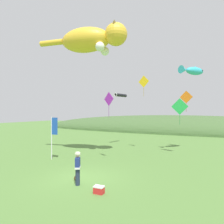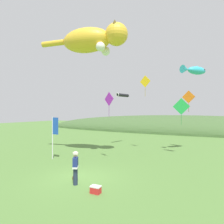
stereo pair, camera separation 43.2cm
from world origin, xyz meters
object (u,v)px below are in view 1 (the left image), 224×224
object	(u,v)px
picnic_cooler	(99,190)
kite_giant_cat	(92,40)
kite_diamond_orange	(186,97)
kite_fish_windsock	(192,71)
kite_diamond_violet	(109,99)
kite_spool	(76,178)
kite_diamond_gold	(144,82)
festival_banner_pole	(53,132)
kite_diamond_green	(180,107)
kite_tube_streamer	(121,95)
festival_attendant	(78,167)

from	to	relation	value
picnic_cooler	kite_giant_cat	size ratio (longest dim) A/B	0.06
kite_diamond_orange	kite_fish_windsock	bearing A→B (deg)	-70.59
picnic_cooler	kite_diamond_violet	xyz separation A→B (m)	(-2.45, 5.77, 4.75)
kite_spool	kite_diamond_violet	bearing A→B (deg)	94.17
kite_diamond_gold	picnic_cooler	bearing A→B (deg)	-83.64
kite_spool	festival_banner_pole	world-z (taller)	festival_banner_pole
kite_diamond_green	kite_diamond_gold	size ratio (longest dim) A/B	1.15
festival_banner_pole	kite_diamond_gold	size ratio (longest dim) A/B	1.66
kite_fish_windsock	kite_tube_streamer	bearing A→B (deg)	171.43
festival_banner_pole	kite_giant_cat	size ratio (longest dim) A/B	0.42
kite_spool	kite_diamond_green	world-z (taller)	kite_diamond_green
kite_giant_cat	kite_diamond_violet	size ratio (longest dim) A/B	4.11
kite_giant_cat	kite_fish_windsock	xyz separation A→B (m)	(7.81, 5.33, -2.46)
kite_diamond_green	kite_diamond_gold	distance (m)	4.33
festival_attendant	kite_diamond_green	distance (m)	11.61
picnic_cooler	kite_fish_windsock	distance (m)	14.58
festival_attendant	kite_diamond_gold	size ratio (longest dim) A/B	0.84
kite_diamond_orange	kite_tube_streamer	bearing A→B (deg)	-172.23
kite_giant_cat	kite_diamond_orange	world-z (taller)	kite_giant_cat
picnic_cooler	kite_diamond_violet	size ratio (longest dim) A/B	0.25
kite_diamond_orange	festival_attendant	bearing A→B (deg)	-106.42
kite_diamond_orange	kite_diamond_violet	world-z (taller)	kite_diamond_orange
kite_spool	kite_diamond_violet	xyz separation A→B (m)	(-0.35, 4.75, 4.81)
kite_diamond_violet	kite_fish_windsock	bearing A→B (deg)	47.51
kite_diamond_green	kite_diamond_orange	distance (m)	3.50
kite_diamond_orange	kite_diamond_green	bearing A→B (deg)	-93.74
festival_banner_pole	kite_tube_streamer	size ratio (longest dim) A/B	1.74
kite_giant_cat	kite_diamond_orange	xyz separation A→B (m)	(7.04, 7.51, -4.81)
kite_tube_streamer	kite_diamond_orange	xyz separation A→B (m)	(7.19, 0.98, -0.41)
festival_attendant	kite_spool	bearing A→B (deg)	132.16
kite_fish_windsock	kite_diamond_gold	size ratio (longest dim) A/B	1.28
festival_attendant	picnic_cooler	size ratio (longest dim) A/B	3.52
kite_spool	kite_diamond_green	size ratio (longest dim) A/B	0.10
kite_diamond_gold	kite_diamond_orange	bearing A→B (deg)	39.87
kite_tube_streamer	kite_diamond_orange	bearing A→B (deg)	7.77
kite_spool	kite_diamond_gold	size ratio (longest dim) A/B	0.12
festival_attendant	kite_diamond_green	bearing A→B (deg)	69.81
festival_attendant	kite_spool	size ratio (longest dim) A/B	7.01
kite_fish_windsock	kite_diamond_orange	world-z (taller)	kite_fish_windsock
festival_banner_pole	kite_diamond_violet	distance (m)	5.33
picnic_cooler	kite_giant_cat	xyz separation A→B (m)	(-4.57, 6.65, 10.12)
kite_diamond_orange	kite_giant_cat	bearing A→B (deg)	-133.13
picnic_cooler	kite_diamond_gold	bearing A→B (deg)	96.36
kite_spool	festival_banner_pole	size ratio (longest dim) A/B	0.07
kite_fish_windsock	kite_tube_streamer	size ratio (longest dim) A/B	1.34
kite_diamond_gold	kite_diamond_green	bearing A→B (deg)	-3.69
festival_attendant	kite_diamond_gold	bearing A→B (deg)	88.19
festival_attendant	kite_giant_cat	xyz separation A→B (m)	(-3.00, 6.21, 9.34)
festival_banner_pole	kite_spool	bearing A→B (deg)	-34.30
kite_spool	festival_attendant	bearing A→B (deg)	-47.84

